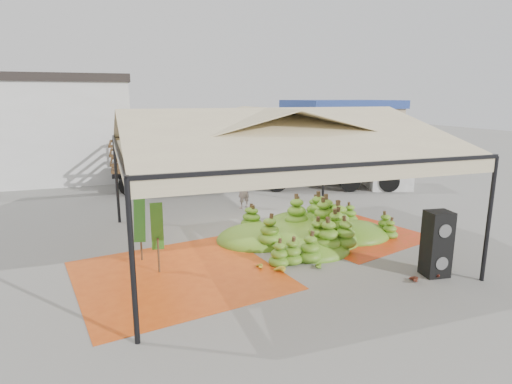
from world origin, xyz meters
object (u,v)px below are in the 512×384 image
object	(u,v)px
banana_heap	(309,219)
speaker_stack	(437,244)
truck_right	(340,156)
truck_left	(193,157)
vendor	(243,189)

from	to	relation	value
banana_heap	speaker_stack	size ratio (longest dim) A/B	3.49
speaker_stack	truck_right	distance (m)	10.62
banana_heap	truck_left	distance (m)	9.12
banana_heap	vendor	world-z (taller)	vendor
truck_left	vendor	bearing A→B (deg)	-74.90
vendor	truck_left	size ratio (longest dim) A/B	0.22
banana_heap	speaker_stack	distance (m)	3.97
vendor	truck_left	distance (m)	4.88
speaker_stack	vendor	distance (m)	8.16
truck_left	banana_heap	bearing A→B (deg)	-75.76
speaker_stack	truck_right	bearing A→B (deg)	79.84
truck_left	truck_right	distance (m)	7.10
banana_heap	speaker_stack	bearing A→B (deg)	-65.45
banana_heap	truck_right	world-z (taller)	truck_right
banana_heap	vendor	size ratio (longest dim) A/B	3.67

